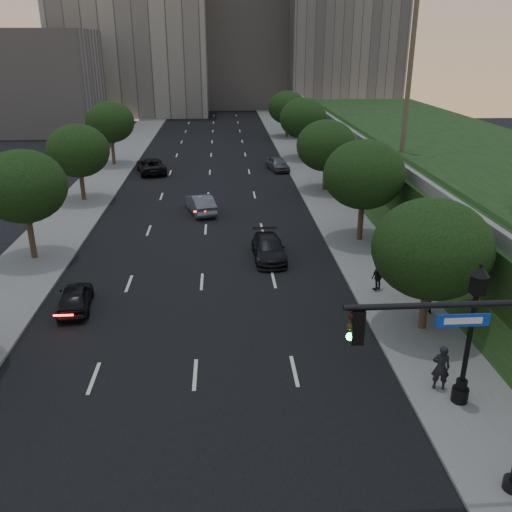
{
  "coord_description": "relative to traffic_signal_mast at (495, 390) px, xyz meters",
  "views": [
    {
      "loc": [
        1.28,
        -13.48,
        12.44
      ],
      "look_at": [
        2.68,
        8.69,
        3.6
      ],
      "focal_mm": 38.0,
      "sensor_mm": 36.0,
      "label": 1
    }
  ],
  "objects": [
    {
      "name": "ground",
      "position": [
        -8.5,
        1.69,
        -3.67
      ],
      "size": [
        160.0,
        160.0,
        0.0
      ],
      "primitive_type": "plane",
      "color": "black",
      "rests_on": "ground"
    },
    {
      "name": "sedan_far_left",
      "position": [
        -14.39,
        42.85,
        -2.92
      ],
      "size": [
        3.73,
        5.86,
        1.51
      ],
      "primitive_type": "imported",
      "rotation": [
        0.0,
        0.0,
        3.38
      ],
      "color": "black",
      "rests_on": "ground"
    },
    {
      "name": "tree_right_b",
      "position": [
        1.8,
        21.69,
        0.84
      ],
      "size": [
        5.2,
        5.2,
        6.74
      ],
      "color": "#38281C",
      "rests_on": "ground"
    },
    {
      "name": "office_block_left",
      "position": [
        -22.5,
        93.69,
        12.33
      ],
      "size": [
        26.0,
        20.0,
        32.0
      ],
      "primitive_type": "cube",
      "color": "gray",
      "rests_on": "ground"
    },
    {
      "name": "embankment",
      "position": [
        13.5,
        29.69,
        -1.67
      ],
      "size": [
        18.0,
        90.0,
        4.0
      ],
      "primitive_type": "cube",
      "color": "black",
      "rests_on": "ground"
    },
    {
      "name": "sedan_mid_left",
      "position": [
        -8.96,
        28.76,
        -2.94
      ],
      "size": [
        2.67,
        4.72,
        1.47
      ],
      "primitive_type": "imported",
      "rotation": [
        0.0,
        0.0,
        3.41
      ],
      "color": "#585B60",
      "rests_on": "ground"
    },
    {
      "name": "sidewalk_right",
      "position": [
        1.75,
        31.69,
        -3.6
      ],
      "size": [
        4.5,
        140.0,
        0.15
      ],
      "primitive_type": "cube",
      "color": "slate",
      "rests_on": "ground"
    },
    {
      "name": "street_lamp",
      "position": [
        1.26,
        4.2,
        -1.04
      ],
      "size": [
        0.64,
        0.64,
        5.62
      ],
      "color": "black",
      "rests_on": "ground"
    },
    {
      "name": "pedestrian_a",
      "position": [
        0.79,
        5.03,
        -2.61
      ],
      "size": [
        0.75,
        0.59,
        1.83
      ],
      "primitive_type": "imported",
      "rotation": [
        0.0,
        0.0,
        2.9
      ],
      "color": "black",
      "rests_on": "sidewalk_right"
    },
    {
      "name": "traffic_signal_mast",
      "position": [
        0.0,
        0.0,
        0.0
      ],
      "size": [
        5.68,
        0.56,
        7.0
      ],
      "color": "black",
      "rests_on": "ground"
    },
    {
      "name": "road_surface",
      "position": [
        -8.5,
        31.69,
        -3.66
      ],
      "size": [
        16.0,
        140.0,
        0.02
      ],
      "primitive_type": "cube",
      "color": "black",
      "rests_on": "ground"
    },
    {
      "name": "tree_right_a",
      "position": [
        1.8,
        9.69,
        0.35
      ],
      "size": [
        5.2,
        5.2,
        6.24
      ],
      "color": "#38281C",
      "rests_on": "ground"
    },
    {
      "name": "tree_right_d",
      "position": [
        1.8,
        48.69,
        0.84
      ],
      "size": [
        5.2,
        5.2,
        6.74
      ],
      "color": "#38281C",
      "rests_on": "ground"
    },
    {
      "name": "office_block_right",
      "position": [
        15.5,
        97.69,
        14.33
      ],
      "size": [
        20.0,
        22.0,
        36.0
      ],
      "primitive_type": "cube",
      "color": "slate",
      "rests_on": "ground"
    },
    {
      "name": "pedestrian_b",
      "position": [
        2.35,
        11.02,
        -2.67
      ],
      "size": [
        1.0,
        0.89,
        1.71
      ],
      "primitive_type": "imported",
      "rotation": [
        0.0,
        0.0,
        3.48
      ],
      "color": "black",
      "rests_on": "sidewalk_right"
    },
    {
      "name": "office_block_filler",
      "position": [
        -34.5,
        71.69,
        3.33
      ],
      "size": [
        18.0,
        16.0,
        14.0
      ],
      "primitive_type": "cube",
      "color": "#9D9590",
      "rests_on": "ground"
    },
    {
      "name": "tree_left_b",
      "position": [
        -18.8,
        19.69,
        0.9
      ],
      "size": [
        5.0,
        5.0,
        6.71
      ],
      "color": "#38281C",
      "rests_on": "ground"
    },
    {
      "name": "tree_left_d",
      "position": [
        -18.8,
        46.69,
        0.9
      ],
      "size": [
        5.0,
        5.0,
        6.71
      ],
      "color": "#38281C",
      "rests_on": "ground"
    },
    {
      "name": "sedan_near_left",
      "position": [
        -14.66,
        12.85,
        -3.03
      ],
      "size": [
        1.94,
        3.91,
        1.28
      ],
      "primitive_type": "imported",
      "rotation": [
        0.0,
        0.0,
        3.26
      ],
      "color": "black",
      "rests_on": "ground"
    },
    {
      "name": "parapet_wall",
      "position": [
        5.0,
        29.69,
        0.68
      ],
      "size": [
        0.35,
        90.0,
        0.7
      ],
      "primitive_type": "cube",
      "color": "slate",
      "rests_on": "embankment"
    },
    {
      "name": "tree_right_c",
      "position": [
        1.8,
        34.69,
        0.35
      ],
      "size": [
        5.2,
        5.2,
        6.24
      ],
      "color": "#38281C",
      "rests_on": "ground"
    },
    {
      "name": "sedan_far_right",
      "position": [
        -1.52,
        43.21,
        -2.97
      ],
      "size": [
        2.46,
        4.4,
        1.41
      ],
      "primitive_type": "imported",
      "rotation": [
        0.0,
        0.0,
        0.2
      ],
      "color": "#505156",
      "rests_on": "ground"
    },
    {
      "name": "sidewalk_left",
      "position": [
        -18.75,
        31.69,
        -3.6
      ],
      "size": [
        4.5,
        140.0,
        0.15
      ],
      "primitive_type": "cube",
      "color": "slate",
      "rests_on": "ground"
    },
    {
      "name": "pedestrian_c",
      "position": [
        0.84,
        13.79,
        -2.71
      ],
      "size": [
        1.01,
        0.84,
        1.62
      ],
      "primitive_type": "imported",
      "rotation": [
        0.0,
        0.0,
        3.7
      ],
      "color": "black",
      "rests_on": "sidewalk_right"
    },
    {
      "name": "sedan_near_right",
      "position": [
        -4.5,
        18.91,
        -3.0
      ],
      "size": [
        2.03,
        4.69,
        1.34
      ],
      "primitive_type": "imported",
      "rotation": [
        0.0,
        0.0,
        0.03
      ],
      "color": "black",
      "rests_on": "ground"
    },
    {
      "name": "office_block_mid",
      "position": [
        -2.5,
        103.69,
        9.33
      ],
      "size": [
        22.0,
        18.0,
        26.0
      ],
      "primitive_type": "cube",
      "color": "#9D9590",
      "rests_on": "ground"
    },
    {
      "name": "tree_right_e",
      "position": [
        1.8,
        63.69,
        0.35
      ],
      "size": [
        5.2,
        5.2,
        6.24
      ],
      "color": "#38281C",
      "rests_on": "ground"
    },
    {
      "name": "tree_left_c",
      "position": [
        -18.8,
        32.69,
        0.53
      ],
      "size": [
        5.0,
        5.0,
        6.34
      ],
      "color": "#38281C",
      "rests_on": "ground"
    }
  ]
}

